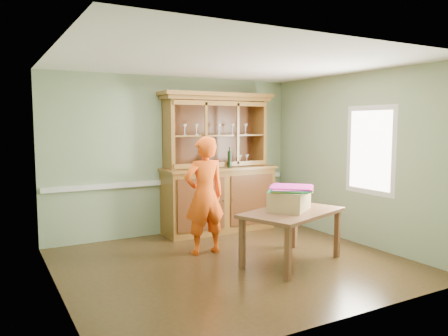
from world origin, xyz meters
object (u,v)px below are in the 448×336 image
china_hutch (218,183)px  person (204,195)px  dining_table (292,217)px  cardboard_box (289,201)px

china_hutch → person: size_ratio=1.41×
china_hutch → person: 1.38m
dining_table → cardboard_box: (-0.00, 0.06, 0.22)m
dining_table → person: bearing=111.6°
cardboard_box → person: bearing=133.1°
cardboard_box → person: 1.24m
person → cardboard_box: bearing=135.0°
cardboard_box → person: size_ratio=0.33×
dining_table → china_hutch: bearing=71.0°
dining_table → person: (-0.85, 0.97, 0.23)m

